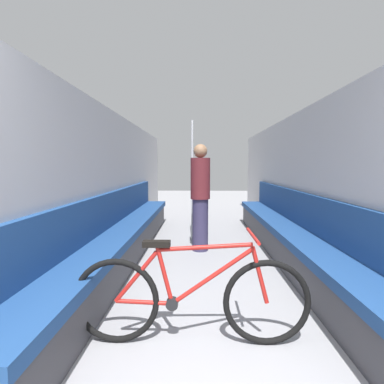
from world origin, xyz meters
TOP-DOWN VIEW (x-y plane):
  - wall_left at (-1.42, 3.42)m, footprint 0.10×10.04m
  - wall_right at (1.42, 3.42)m, footprint 0.10×10.04m
  - bench_seat_row_left at (-1.17, 3.38)m, footprint 0.47×5.83m
  - bench_seat_row_right at (1.17, 3.38)m, footprint 0.47×5.83m
  - bicycle at (-0.16, 1.43)m, footprint 1.76×0.46m
  - grab_pole_near at (-0.22, 4.56)m, footprint 0.08×0.08m
  - passenger_standing at (-0.08, 3.89)m, footprint 0.30×0.30m

SIDE VIEW (x-z plane):
  - bench_seat_row_left at x=-1.17m, z-range -0.16..0.79m
  - bench_seat_row_right at x=1.17m, z-range -0.16..0.79m
  - bicycle at x=-0.16m, z-range -0.07..0.76m
  - passenger_standing at x=-0.08m, z-range 0.03..1.67m
  - grab_pole_near at x=-0.22m, z-range -0.03..2.08m
  - wall_left at x=-1.42m, z-range 0.00..2.13m
  - wall_right at x=1.42m, z-range 0.00..2.13m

